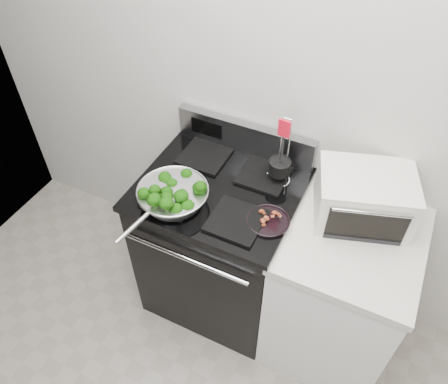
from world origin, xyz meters
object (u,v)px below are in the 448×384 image
Objects in this scene: gas_range at (220,244)px; toaster_oven at (364,197)px; bacon_plate at (268,219)px; skillet at (173,195)px; utensil_holder at (279,170)px.

gas_range is 2.27× the size of toaster_oven.
gas_range is at bearing 159.77° from bacon_plate.
toaster_oven reaches higher than bacon_plate.
utensil_holder is (0.39, 0.36, 0.01)m from skillet.
bacon_plate is at bearing -20.23° from gas_range.
gas_range is 0.88m from toaster_oven.
toaster_oven reaches higher than skillet.
gas_range is 0.58m from bacon_plate.
skillet is at bearing -133.73° from utensil_holder.
bacon_plate is at bearing 19.87° from skillet.
utensil_holder is at bearing 101.75° from bacon_plate.
bacon_plate is 0.29m from utensil_holder.
bacon_plate is (0.30, -0.11, 0.48)m from gas_range.
gas_range reaches higher than skillet.
gas_range is 2.09× the size of skillet.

